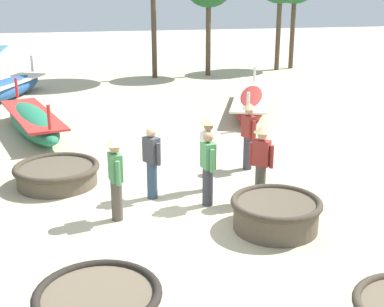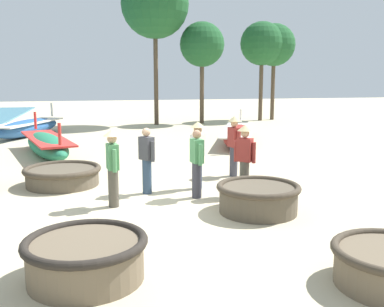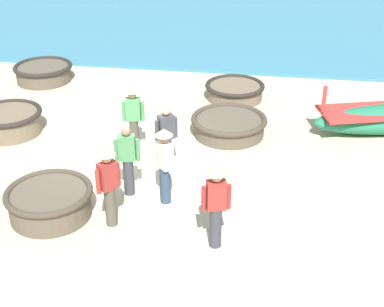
% 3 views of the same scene
% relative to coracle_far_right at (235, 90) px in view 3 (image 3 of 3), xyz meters
% --- Properties ---
extents(ground_plane, '(80.00, 80.00, 0.00)m').
position_rel_coracle_far_right_xyz_m(ground_plane, '(4.27, -2.16, -0.26)').
color(ground_plane, '#C6B793').
extents(coracle_far_right, '(1.75, 1.75, 0.47)m').
position_rel_coracle_far_right_xyz_m(coracle_far_right, '(0.00, 0.00, 0.00)').
color(coracle_far_right, brown).
rests_on(coracle_far_right, ground).
extents(coracle_front_left, '(1.95, 1.95, 0.49)m').
position_rel_coracle_far_right_xyz_m(coracle_front_left, '(2.38, 0.04, 0.01)').
color(coracle_front_left, brown).
rests_on(coracle_front_left, ground).
extents(coracle_tilted, '(1.72, 1.72, 0.59)m').
position_rel_coracle_far_right_xyz_m(coracle_tilted, '(6.49, -3.10, 0.07)').
color(coracle_tilted, brown).
rests_on(coracle_tilted, ground).
extents(coracle_beside_post, '(1.71, 1.71, 0.61)m').
position_rel_coracle_far_right_xyz_m(coracle_beside_post, '(3.13, -5.55, 0.07)').
color(coracle_beside_post, brown).
rests_on(coracle_beside_post, ground).
extents(coracle_nearest, '(1.84, 1.84, 0.54)m').
position_rel_coracle_far_right_xyz_m(coracle_nearest, '(-0.55, -6.14, 0.04)').
color(coracle_nearest, brown).
rests_on(coracle_nearest, ground).
extents(fisherman_standing_right, '(0.36, 0.51, 1.67)m').
position_rel_coracle_far_right_xyz_m(fisherman_standing_right, '(6.96, 0.21, 0.70)').
color(fisherman_standing_right, '#383842').
rests_on(fisherman_standing_right, ground).
extents(fisherman_hauling, '(0.37, 0.45, 1.57)m').
position_rel_coracle_far_right_xyz_m(fisherman_hauling, '(4.41, -1.17, 0.58)').
color(fisherman_hauling, '#2D425B').
rests_on(fisherman_hauling, ground).
extents(fisherman_crouching, '(0.27, 0.52, 1.57)m').
position_rel_coracle_far_right_xyz_m(fisherman_crouching, '(5.49, -1.77, 0.58)').
color(fisherman_crouching, '#383842').
rests_on(fisherman_crouching, ground).
extents(fisherman_by_coracle, '(0.41, 0.39, 1.67)m').
position_rel_coracle_far_right_xyz_m(fisherman_by_coracle, '(5.69, -0.95, 0.70)').
color(fisherman_by_coracle, '#2D425B').
rests_on(fisherman_by_coracle, ground).
extents(fisherman_standing_left, '(0.36, 0.52, 1.67)m').
position_rel_coracle_far_right_xyz_m(fisherman_standing_left, '(3.60, -2.12, 0.70)').
color(fisherman_standing_left, '#4C473D').
rests_on(fisherman_standing_left, ground).
extents(fisherman_with_hat, '(0.43, 0.39, 1.67)m').
position_rel_coracle_far_right_xyz_m(fisherman_with_hat, '(6.60, -1.83, 0.70)').
color(fisherman_with_hat, '#4C473D').
rests_on(fisherman_with_hat, ground).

